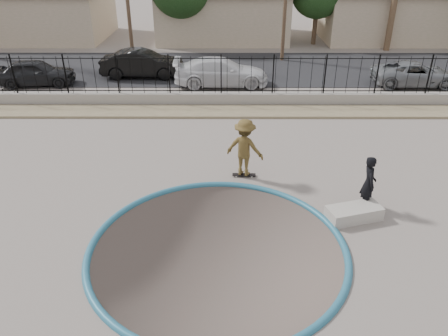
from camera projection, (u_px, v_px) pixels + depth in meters
name	position (u px, v px, depth m)	size (l,w,h in m)	color
ground	(222.00, 113.00, 23.69)	(120.00, 120.00, 2.20)	slate
bowl_pit	(218.00, 249.00, 11.71)	(6.84, 6.84, 1.80)	#4F433D
coping_ring	(218.00, 249.00, 11.71)	(7.04, 7.04, 0.20)	#286782
rock_strip	(221.00, 111.00, 20.68)	(42.00, 1.60, 0.11)	#998964
retaining_wall	(221.00, 99.00, 21.53)	(42.00, 0.45, 0.60)	gray
fence	(221.00, 75.00, 20.97)	(40.00, 0.04, 1.80)	black
street	(222.00, 68.00, 27.58)	(90.00, 8.00, 0.04)	black
house_west	(37.00, 12.00, 35.07)	(11.60, 8.60, 3.90)	tan
house_center	(223.00, 12.00, 35.03)	(10.60, 8.60, 3.90)	tan
house_east	(397.00, 12.00, 35.00)	(12.60, 8.60, 3.90)	tan
skater	(245.00, 150.00, 14.76)	(1.30, 0.75, 2.01)	brown
skateboard	(244.00, 175.00, 15.21)	(0.82, 0.22, 0.07)	black
videographer	(369.00, 183.00, 13.06)	(0.64, 0.42, 1.75)	black
concrete_ledge	(354.00, 213.00, 12.85)	(1.60, 0.70, 0.40)	#AEA69A
car_a	(36.00, 72.00, 24.08)	(1.68, 4.18, 1.42)	black
car_b	(142.00, 64.00, 25.45)	(1.66, 4.75, 1.56)	black
car_c	(221.00, 72.00, 24.04)	(2.10, 5.16, 1.50)	silver
car_d	(415.00, 74.00, 24.06)	(2.15, 4.66, 1.30)	gray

